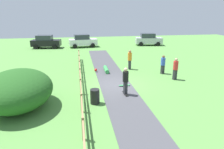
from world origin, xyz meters
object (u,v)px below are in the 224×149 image
at_px(bystander_blue, 163,64).
at_px(parked_car_black, 46,42).
at_px(bystander_red, 175,68).
at_px(parked_car_silver, 149,39).
at_px(bystander_orange, 130,59).
at_px(parked_car_white, 83,41).
at_px(skater_riding, 126,80).
at_px(trash_bin, 95,96).
at_px(skater_fallen, 105,70).
at_px(bush_large, 18,90).
at_px(skateboard_loose, 124,85).

distance_m(bystander_blue, parked_car_black, 19.38).
distance_m(bystander_red, parked_car_silver, 17.32).
distance_m(bystander_orange, parked_car_white, 13.93).
relative_size(skater_riding, parked_car_silver, 0.42).
height_order(trash_bin, parked_car_white, parked_car_white).
bearing_deg(skater_fallen, trash_bin, -103.13).
height_order(bystander_orange, parked_car_silver, parked_car_silver).
distance_m(skater_fallen, parked_car_white, 13.88).
bearing_deg(parked_car_silver, parked_car_white, -179.92).
distance_m(trash_bin, skater_riding, 2.40).
distance_m(bush_large, parked_car_black, 20.19).
height_order(parked_car_white, parked_car_black, same).
relative_size(skateboard_loose, parked_car_black, 0.19).
xyz_separation_m(bush_large, parked_car_white, (4.20, 20.14, -0.14)).
bearing_deg(skater_fallen, parked_car_silver, 57.09).
bearing_deg(trash_bin, skater_fallen, 76.87).
relative_size(bystander_red, parked_car_silver, 0.40).
distance_m(parked_car_white, parked_car_black, 5.45).
distance_m(bush_large, bystander_blue, 11.82).
xyz_separation_m(skater_riding, parked_car_black, (-7.65, 19.32, -0.09)).
height_order(bush_large, parked_car_black, bush_large).
xyz_separation_m(trash_bin, parked_car_silver, (10.44, 20.32, 0.51)).
height_order(bush_large, skater_riding, bush_large).
height_order(trash_bin, bystander_red, bystander_red).
xyz_separation_m(trash_bin, parked_car_black, (-5.56, 20.31, 0.51)).
height_order(bystander_red, parked_car_white, parked_car_white).
bearing_deg(skateboard_loose, skater_riding, -100.85).
bearing_deg(bystander_blue, skater_fallen, 163.60).
bearing_deg(trash_bin, parked_car_silver, 62.79).
xyz_separation_m(bystander_blue, parked_car_black, (-11.99, 15.22, 0.05)).
relative_size(skater_fallen, bystander_blue, 1.02).
relative_size(skater_fallen, parked_car_silver, 0.38).
xyz_separation_m(skater_fallen, bystander_orange, (2.38, 0.42, 0.83)).
bearing_deg(bush_large, bystander_red, 16.30).
distance_m(trash_bin, skater_fallen, 6.72).
distance_m(bystander_blue, parked_car_silver, 15.74).
relative_size(trash_bin, parked_car_silver, 0.20).
relative_size(skater_riding, bystander_red, 1.03).
distance_m(skater_riding, parked_car_black, 20.78).
height_order(bush_large, bystander_orange, bush_large).
relative_size(skateboard_loose, bystander_orange, 0.44).
distance_m(bush_large, skateboard_loose, 7.17).
bearing_deg(bush_large, trash_bin, -2.12).
bearing_deg(parked_car_silver, bush_large, -126.19).
bearing_deg(skater_riding, skater_fallen, 95.92).
relative_size(bush_large, trash_bin, 5.08).
xyz_separation_m(bystander_blue, bystander_red, (0.33, -1.70, 0.08)).
distance_m(skater_riding, parked_car_silver, 21.04).
relative_size(bystander_red, parked_car_white, 0.41).
xyz_separation_m(bush_large, parked_car_black, (-1.25, 20.15, -0.14)).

